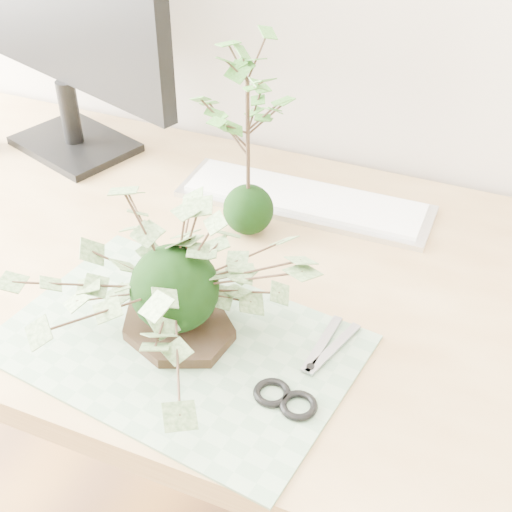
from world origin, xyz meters
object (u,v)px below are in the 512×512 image
at_px(ivy_kokedama, 172,254).
at_px(maple_kokedama, 247,94).
at_px(desk, 255,315).
at_px(keyboard, 304,200).

xyz_separation_m(ivy_kokedama, maple_kokedama, (-0.01, 0.25, 0.10)).
bearing_deg(maple_kokedama, ivy_kokedama, -87.96).
distance_m(desk, keyboard, 0.22).
height_order(maple_kokedama, keyboard, maple_kokedama).
xyz_separation_m(maple_kokedama, keyboard, (0.05, 0.11, -0.22)).
relative_size(ivy_kokedama, maple_kokedama, 1.18).
xyz_separation_m(desk, ivy_kokedama, (-0.04, -0.16, 0.22)).
relative_size(desk, keyboard, 3.79).
bearing_deg(keyboard, ivy_kokedama, -98.16).
distance_m(maple_kokedama, keyboard, 0.25).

